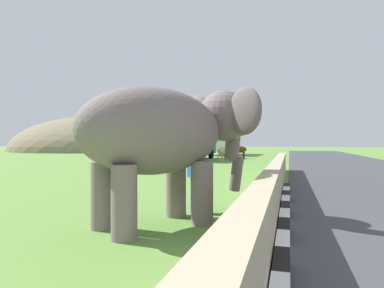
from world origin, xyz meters
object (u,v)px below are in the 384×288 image
at_px(bus_teal, 191,137).
at_px(cow_near, 168,153).
at_px(cow_mid, 223,151).
at_px(cow_far, 239,150).
at_px(bus_white, 224,138).
at_px(elephant, 169,133).
at_px(person_handler, 196,173).

bearing_deg(bus_teal, cow_near, -176.78).
bearing_deg(cow_mid, cow_far, -7.91).
distance_m(bus_white, cow_near, 19.20).
bearing_deg(cow_near, bus_teal, 3.22).
height_order(bus_teal, bus_white, same).
xyz_separation_m(bus_white, cow_far, (-8.71, -3.11, -1.21)).
height_order(elephant, bus_white, bus_white).
bearing_deg(cow_near, bus_white, -1.26).
distance_m(person_handler, cow_mid, 20.89).
bearing_deg(cow_near, elephant, -159.50).
bearing_deg(elephant, cow_mid, 8.34).
relative_size(elephant, cow_near, 2.08).
distance_m(elephant, cow_near, 17.28).
relative_size(cow_near, cow_far, 1.00).
xyz_separation_m(bus_teal, cow_far, (3.41, -3.92, -1.21)).
xyz_separation_m(cow_mid, cow_far, (4.86, -0.68, 0.00)).
height_order(bus_white, cow_mid, bus_white).
xyz_separation_m(elephant, cow_far, (26.61, 2.51, -0.95)).
relative_size(bus_teal, cow_far, 4.45).
distance_m(elephant, bus_teal, 24.07).
bearing_deg(person_handler, elephant, 168.75).
relative_size(bus_teal, bus_white, 1.00).
relative_size(elephant, cow_far, 2.08).
distance_m(person_handler, cow_near, 16.28).
height_order(bus_teal, cow_near, bus_teal).
bearing_deg(person_handler, cow_mid, 9.41).
height_order(cow_mid, cow_far, same).
xyz_separation_m(person_handler, cow_far, (25.46, 2.74, -0.06)).
height_order(bus_white, cow_far, bus_white).
distance_m(bus_teal, bus_white, 12.15).
xyz_separation_m(person_handler, cow_mid, (20.60, 3.42, -0.06)).
bearing_deg(person_handler, bus_white, 9.71).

